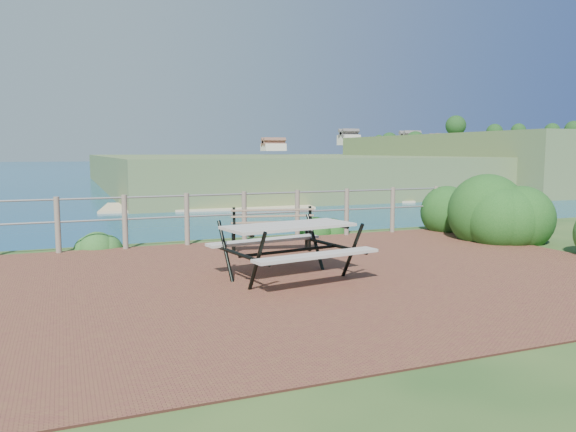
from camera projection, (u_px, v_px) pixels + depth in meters
name	position (u px, v px, depth m)	size (l,w,h in m)	color
ground	(314.00, 277.00, 8.16)	(10.00, 7.00, 0.12)	brown
ocean	(72.00, 156.00, 192.48)	(1200.00, 1200.00, 0.00)	#165785
safety_railing	(244.00, 214.00, 11.18)	(9.40, 0.10, 1.00)	#6B5B4C
distant_bay	(472.00, 158.00, 259.20)	(290.00, 232.36, 24.00)	#416432
picnic_table	(289.00, 246.00, 7.89)	(1.93, 1.57, 0.77)	gray
park_bench	(271.00, 222.00, 10.08)	(1.51, 0.66, 0.83)	brown
shrub_right_front	(503.00, 240.00, 11.46)	(1.61, 1.61, 2.27)	#154314
shrub_right_edge	(454.00, 230.00, 13.02)	(1.19, 1.19, 1.69)	#154314
shrub_lip_west	(102.00, 246.00, 10.79)	(0.79, 0.79, 0.53)	#265720
shrub_lip_east	(321.00, 232.00, 12.67)	(0.77, 0.77, 0.51)	#154314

